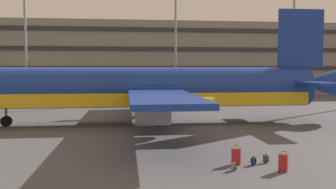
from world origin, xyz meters
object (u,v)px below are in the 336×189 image
suitcase_small (236,156)px  suitcase_scuffed (283,163)px  backpack_silver (253,161)px  backpack_large (266,159)px  airliner (147,89)px  backpack_black (234,166)px

suitcase_small → suitcase_scuffed: 2.38m
backpack_silver → backpack_large: 0.87m
airliner → backpack_silver: size_ratio=72.03×
suitcase_scuffed → backpack_large: size_ratio=1.99×
suitcase_scuffed → backpack_black: size_ratio=2.10×
airliner → backpack_black: airliner is taller
airliner → backpack_large: (5.32, -13.99, -2.86)m
suitcase_small → suitcase_scuffed: (1.84, -1.51, 0.01)m
suitcase_scuffed → backpack_black: suitcase_scuffed is taller
airliner → backpack_silver: (4.51, -14.31, -2.86)m
backpack_large → airliner: bearing=110.8°
suitcase_small → airliner: bearing=104.4°
suitcase_scuffed → backpack_silver: size_ratio=1.99×
suitcase_small → backpack_large: size_ratio=2.06×
airliner → backpack_large: 15.23m
suitcase_small → backpack_large: (1.67, 0.15, -0.22)m
suitcase_small → backpack_large: suitcase_small is taller
suitcase_small → backpack_large: bearing=5.2°
airliner → suitcase_scuffed: bearing=-70.7°
airliner → suitcase_small: (3.64, -14.14, -2.64)m
backpack_large → suitcase_scuffed: bearing=-84.2°
airliner → suitcase_small: airliner is taller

